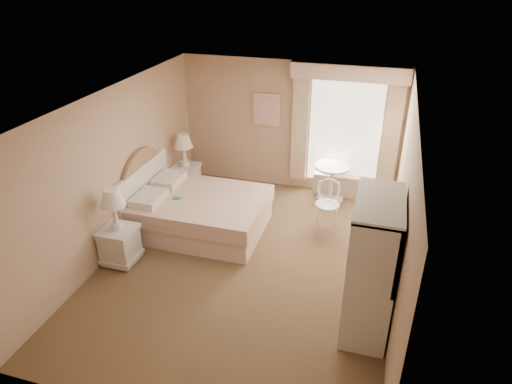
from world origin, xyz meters
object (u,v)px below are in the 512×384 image
(bed, at_px, (196,211))
(cafe_chair, at_px, (328,200))
(nightstand_near, at_px, (118,236))
(armoire, at_px, (371,277))
(nightstand_far, at_px, (186,171))
(round_table, at_px, (332,177))

(bed, distance_m, cafe_chair, 2.23)
(nightstand_near, bearing_deg, armoire, -4.64)
(nightstand_near, distance_m, armoire, 3.67)
(nightstand_near, height_order, nightstand_far, nightstand_near)
(armoire, bearing_deg, bed, 152.86)
(round_table, distance_m, armoire, 3.34)
(nightstand_far, relative_size, cafe_chair, 1.39)
(bed, height_order, nightstand_far, bed)
(armoire, bearing_deg, round_table, 105.64)
(nightstand_far, bearing_deg, armoire, -36.58)
(nightstand_near, bearing_deg, round_table, 46.51)
(armoire, bearing_deg, nightstand_near, 175.36)
(nightstand_near, bearing_deg, nightstand_far, 90.00)
(round_table, xyz_separation_m, cafe_chair, (0.07, -0.97, 0.02))
(nightstand_near, distance_m, round_table, 4.00)
(bed, bearing_deg, nightstand_far, 120.78)
(bed, distance_m, nightstand_near, 1.41)
(nightstand_far, distance_m, cafe_chair, 2.87)
(nightstand_near, xyz_separation_m, armoire, (3.65, -0.30, 0.28))
(nightstand_near, relative_size, armoire, 0.68)
(nightstand_near, xyz_separation_m, cafe_chair, (2.82, 1.94, 0.03))
(nightstand_near, distance_m, cafe_chair, 3.42)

